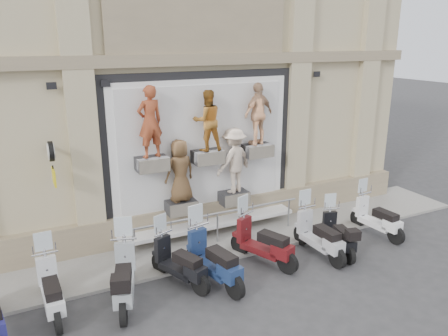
{
  "coord_description": "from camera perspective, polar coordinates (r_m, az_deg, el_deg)",
  "views": [
    {
      "loc": [
        -4.63,
        -7.72,
        5.38
      ],
      "look_at": [
        0.15,
        1.9,
        2.17
      ],
      "focal_mm": 35.0,
      "sensor_mm": 36.0,
      "label": 1
    }
  ],
  "objects": [
    {
      "name": "scooter_g",
      "position": [
        11.39,
        12.38,
        -7.52
      ],
      "size": [
        0.61,
        1.97,
        1.59
      ],
      "primitive_type": null,
      "rotation": [
        0.0,
        0.0,
        0.02
      ],
      "color": "#ABACB2",
      "rests_on": "ground"
    },
    {
      "name": "scooter_h",
      "position": [
        11.72,
        14.77,
        -7.45
      ],
      "size": [
        0.9,
        1.81,
        1.42
      ],
      "primitive_type": null,
      "rotation": [
        0.0,
        0.0,
        -0.24
      ],
      "color": "black",
      "rests_on": "ground"
    },
    {
      "name": "scooter_d",
      "position": [
        9.98,
        -5.92,
        -11.03
      ],
      "size": [
        1.18,
        1.94,
        1.52
      ],
      "primitive_type": null,
      "rotation": [
        0.0,
        0.0,
        0.37
      ],
      "color": "black",
      "rests_on": "ground"
    },
    {
      "name": "scooter_b",
      "position": [
        9.59,
        -21.79,
        -13.4
      ],
      "size": [
        0.6,
        1.92,
        1.55
      ],
      "primitive_type": null,
      "rotation": [
        0.0,
        0.0,
        0.02
      ],
      "color": "silver",
      "rests_on": "ground"
    },
    {
      "name": "ground",
      "position": [
        10.49,
        4.02,
        -14.27
      ],
      "size": [
        90.0,
        90.0,
        0.0
      ],
      "primitive_type": "plane",
      "color": "#323235",
      "rests_on": "ground"
    },
    {
      "name": "guard_rail",
      "position": [
        11.84,
        -0.86,
        -7.9
      ],
      "size": [
        5.06,
        0.1,
        0.93
      ],
      "primitive_type": null,
      "color": "#9EA0A5",
      "rests_on": "ground"
    },
    {
      "name": "scooter_c",
      "position": [
        9.46,
        -13.0,
        -12.52
      ],
      "size": [
        1.17,
        2.15,
        1.68
      ],
      "primitive_type": null,
      "rotation": [
        0.0,
        0.0,
        -0.29
      ],
      "color": "gray",
      "rests_on": "ground"
    },
    {
      "name": "clock_sign_bracket",
      "position": [
        10.54,
        -21.59,
        1.28
      ],
      "size": [
        0.1,
        0.8,
        1.02
      ],
      "color": "black",
      "rests_on": "ground"
    },
    {
      "name": "scooter_e",
      "position": [
        9.91,
        -1.4,
        -10.58
      ],
      "size": [
        1.01,
        2.17,
        1.7
      ],
      "primitive_type": null,
      "rotation": [
        0.0,
        0.0,
        0.2
      ],
      "color": "navy",
      "rests_on": "ground"
    },
    {
      "name": "sidewalk",
      "position": [
        12.1,
        -1.06,
        -9.55
      ],
      "size": [
        16.0,
        2.2,
        0.08
      ],
      "primitive_type": "cube",
      "color": "gray",
      "rests_on": "ground"
    },
    {
      "name": "scooter_i",
      "position": [
        13.01,
        19.46,
        -5.19
      ],
      "size": [
        0.68,
        1.89,
        1.51
      ],
      "primitive_type": null,
      "rotation": [
        0.0,
        0.0,
        0.07
      ],
      "color": "white",
      "rests_on": "ground"
    },
    {
      "name": "scooter_f",
      "position": [
        10.79,
        5.18,
        -8.48
      ],
      "size": [
        1.29,
        2.07,
        1.63
      ],
      "primitive_type": null,
      "rotation": [
        0.0,
        0.0,
        0.38
      ],
      "color": "#520E11",
      "rests_on": "ground"
    },
    {
      "name": "shop_vitrine",
      "position": [
        11.86,
        -2.01,
        2.09
      ],
      "size": [
        5.6,
        1.02,
        4.3
      ],
      "color": "black",
      "rests_on": "ground"
    },
    {
      "name": "building",
      "position": [
        15.45,
        -9.44,
        18.72
      ],
      "size": [
        14.0,
        8.6,
        12.0
      ],
      "primitive_type": null,
      "color": "tan",
      "rests_on": "ground"
    }
  ]
}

